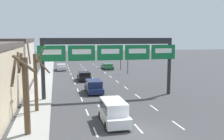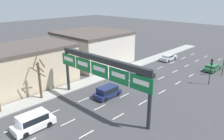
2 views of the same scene
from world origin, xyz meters
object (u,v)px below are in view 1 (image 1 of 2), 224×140
car_black (84,76)px  tree_bare_second (36,77)px  sign_gantry (110,49)px  car_green (107,66)px  traffic_light_near_gantry (128,57)px  traffic_light_mid_block (121,53)px  suv_white (113,111)px  suv_navy (94,86)px  tree_bare_closest (25,90)px  car_silver (61,67)px

car_black → tree_bare_second: 17.38m
sign_gantry → car_green: 26.20m
traffic_light_near_gantry → tree_bare_second: bearing=-124.6°
car_black → traffic_light_mid_block: size_ratio=0.83×
sign_gantry → traffic_light_near_gantry: size_ratio=3.64×
suv_white → car_green: bearing=79.1°
suv_navy → tree_bare_closest: (-6.66, -12.60, 2.39)m
sign_gantry → car_green: size_ratio=3.26×
suv_white → sign_gantry: bearing=79.7°
car_silver → traffic_light_mid_block: (12.34, -2.25, 2.83)m
sign_gantry → tree_bare_closest: size_ratio=2.74×
tree_bare_closest → tree_bare_second: size_ratio=0.93×
suv_white → car_silver: bearing=95.6°
sign_gantry → traffic_light_mid_block: (7.41, 23.31, -1.98)m
traffic_light_mid_block → tree_bare_closest: (-15.54, -33.31, -0.25)m
sign_gantry → tree_bare_second: sign_gantry is taller
sign_gantry → suv_navy: size_ratio=3.83×
suv_navy → car_black: suv_navy is taller
car_green → car_black: car_black is taller
car_green → traffic_light_mid_block: (2.46, -1.95, 2.87)m
car_black → traffic_light_mid_block: 14.95m
car_black → tree_bare_closest: 22.83m
traffic_light_near_gantry → sign_gantry: bearing=-112.6°
traffic_light_mid_block → car_black: bearing=-128.1°
car_black → tree_bare_closest: tree_bare_closest is taller
suv_white → tree_bare_second: size_ratio=0.73×
car_green → traffic_light_mid_block: traffic_light_mid_block is taller
car_green → car_black: (-6.60, -13.52, 0.09)m
car_black → suv_white: 20.46m
car_green → suv_white: size_ratio=1.07×
suv_navy → sign_gantry: bearing=-60.5°
sign_gantry → tree_bare_second: bearing=-150.9°
traffic_light_mid_block → suv_white: bearing=-105.7°
traffic_light_mid_block → tree_bare_closest: bearing=-115.0°
car_silver → tree_bare_second: (-2.83, -29.89, 2.57)m
suv_navy → tree_bare_second: tree_bare_second is taller
car_silver → suv_white: suv_white is taller
suv_navy → tree_bare_closest: bearing=-117.8°
traffic_light_near_gantry → traffic_light_mid_block: 5.86m
traffic_light_mid_block → tree_bare_closest: 36.75m
sign_gantry → traffic_light_mid_block: size_ratio=3.17×
car_silver → suv_white: bearing=-84.4°
car_black → traffic_light_near_gantry: traffic_light_near_gantry is taller
car_black → sign_gantry: bearing=-82.0°
car_green → tree_bare_second: bearing=-113.2°
tree_bare_second → suv_navy: bearing=47.8°
suv_navy → traffic_light_near_gantry: traffic_light_near_gantry is taller
traffic_light_mid_block → tree_bare_second: 31.53m
car_silver → traffic_light_near_gantry: 14.85m
traffic_light_near_gantry → tree_bare_second: 26.48m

